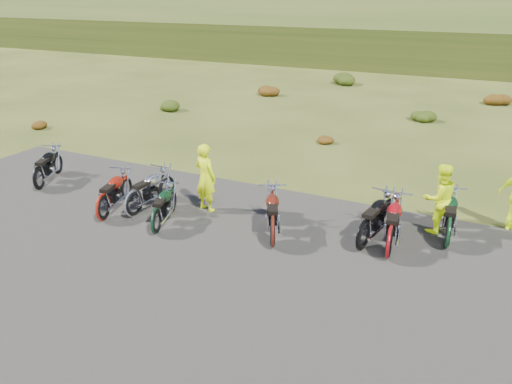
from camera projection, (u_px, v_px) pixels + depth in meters
The scene contains 21 objects.
ground at pixel (212, 247), 11.59m from camera, with size 300.00×300.00×0.00m, color #374115.
gravel_pad at pixel (161, 291), 9.92m from camera, with size 20.00×12.00×0.04m, color black.
hill_slope at pixel (450, 45), 53.27m from camera, with size 300.00×46.00×3.00m, color #304015, non-canonical shape.
hill_plateau at pixel (482, 18), 103.27m from camera, with size 300.00×90.00×9.17m, color #304015.
shrub_0 at pixel (41, 123), 21.34m from camera, with size 0.77×0.77×0.45m, color #5E270B.
shrub_1 at pixel (169, 104), 24.56m from camera, with size 1.03×1.03×0.61m, color black.
shrub_2 at pixel (267, 89), 27.78m from camera, with size 1.30×1.30×0.77m, color #5E270B.
shrub_3 at pixel (345, 77), 31.00m from camera, with size 1.56×1.56×0.92m, color black.
shrub_4 at pixel (324, 137), 19.33m from camera, with size 0.77×0.77×0.45m, color #5E270B.
shrub_5 at pixel (422, 114), 22.55m from camera, with size 1.03×1.03×0.61m, color black.
shrub_6 at pixel (497, 97), 25.77m from camera, with size 1.30×1.30×0.77m, color #5E270B.
motorcycle_0 at pixel (41, 190), 14.89m from camera, with size 2.01×0.67×1.05m, color black, non-canonical shape.
motorcycle_1 at pixel (105, 221), 12.92m from camera, with size 2.03×0.68×1.06m, color maroon, non-canonical shape.
motorcycle_2 at pixel (157, 234), 12.22m from camera, with size 1.86×0.62×0.97m, color black, non-canonical shape.
motorcycle_3 at pixel (135, 217), 13.14m from camera, with size 2.05×0.68×1.07m, color #AFAFB4, non-canonical shape.
motorcycle_4 at pixel (272, 247), 11.61m from camera, with size 2.11×0.70×1.10m, color #54170E, non-canonical shape.
motorcycle_5 at pixel (362, 251), 11.45m from camera, with size 2.12×0.71×1.11m, color black, non-canonical shape.
motorcycle_6 at pixel (387, 258), 11.12m from camera, with size 2.15×0.72×1.13m, color maroon, non-canonical shape.
motorcycle_7 at pixel (446, 248), 11.57m from camera, with size 2.08×0.69×1.09m, color #0E3218, non-canonical shape.
person_middle at pixel (206, 179), 13.17m from camera, with size 0.68×0.44×1.85m, color #DDF60C.
person_right_a at pixel (439, 199), 12.01m from camera, with size 0.85×0.66×1.74m, color #DDF60C.
Camera 1 is at (5.38, -8.78, 5.58)m, focal length 35.00 mm.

